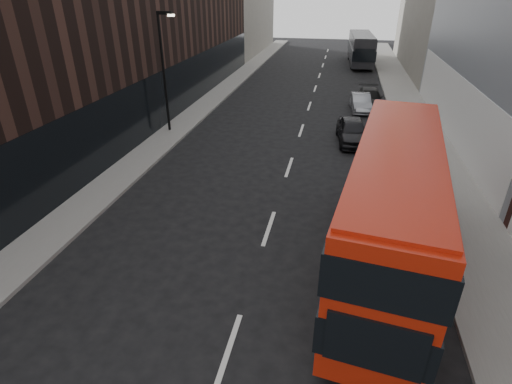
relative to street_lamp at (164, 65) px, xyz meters
The scene contains 10 objects.
sidewalk_right 17.69m from the street_lamp, 24.00° to the left, with size 3.00×80.00×0.15m, color slate.
sidewalk_left 8.12m from the street_lamp, 88.20° to the left, with size 2.00×80.00×0.15m, color slate.
building_left_mid 12.76m from the street_lamp, 105.29° to the left, with size 5.00×24.00×14.00m, color black.
building_left_far 34.24m from the street_lamp, 95.51° to the left, with size 5.00×20.00×13.00m, color slate.
street_lamp is the anchor object (origin of this frame).
red_bus 16.98m from the street_lamp, 42.99° to the right, with size 3.97×10.96×4.35m.
grey_bus 30.28m from the street_lamp, 65.74° to the left, with size 2.98×10.66×3.41m.
car_a 11.93m from the street_lamp, ahead, with size 1.70×4.22×1.44m, color black.
car_b 14.64m from the street_lamp, 31.98° to the left, with size 1.33×3.80×1.25m, color gray.
car_c 15.96m from the street_lamp, 34.88° to the left, with size 1.82×4.48×1.30m, color black.
Camera 1 is at (2.20, -5.03, 8.50)m, focal length 28.00 mm.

